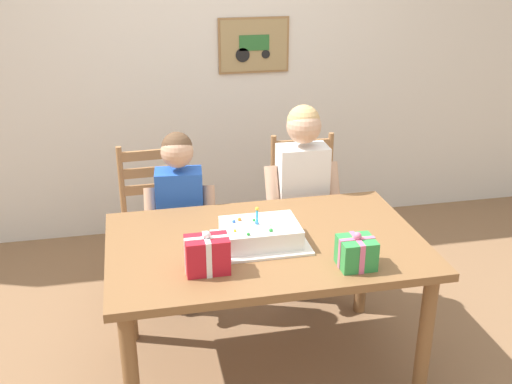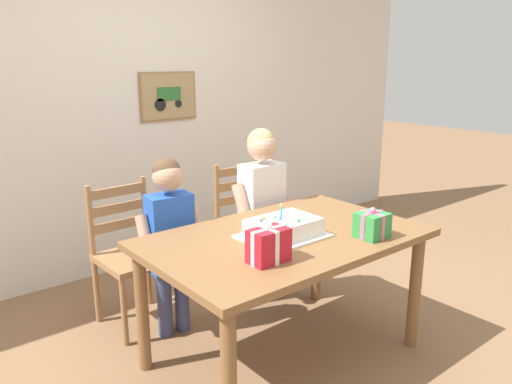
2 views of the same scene
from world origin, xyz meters
name	(u,v)px [view 1 (image 1 of 2)]	position (x,y,z in m)	size (l,w,h in m)	color
ground_plane	(265,367)	(0.00, 0.00, 0.00)	(20.00, 20.00, 0.00)	#846042
back_wall	(210,57)	(0.00, 1.82, 1.30)	(6.40, 0.11, 2.60)	silver
dining_table	(266,258)	(0.00, 0.00, 0.65)	(1.51, 0.96, 0.74)	brown
birthday_cake	(260,234)	(-0.03, -0.02, 0.79)	(0.44, 0.34, 0.19)	white
gift_box_red_large	(356,252)	(0.34, -0.32, 0.81)	(0.16, 0.15, 0.17)	#2D8E42
gift_box_beside_cake	(207,255)	(-0.31, -0.23, 0.83)	(0.19, 0.13, 0.20)	red
chair_left	(157,221)	(-0.48, 0.92, 0.47)	(0.44, 0.44, 0.92)	#996B42
chair_right	(306,208)	(0.48, 0.92, 0.47)	(0.44, 0.44, 0.92)	#996B42
child_older	(302,186)	(0.36, 0.63, 0.75)	(0.44, 0.25, 1.23)	#38426B
child_younger	(180,207)	(-0.35, 0.63, 0.68)	(0.42, 0.25, 1.12)	#38426B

